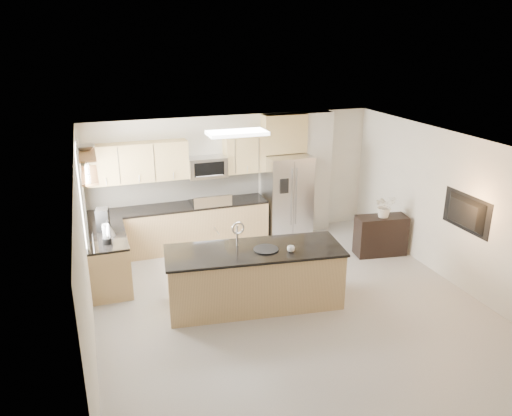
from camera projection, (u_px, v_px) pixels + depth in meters
name	position (u px, v px, depth m)	size (l,w,h in m)	color
floor	(292.00, 309.00, 7.93)	(6.50, 6.50, 0.00)	#A8A5A0
ceiling	(297.00, 149.00, 7.07)	(6.00, 6.50, 0.02)	white
wall_back	(233.00, 178.00, 10.40)	(6.00, 0.02, 2.60)	beige
wall_front	(432.00, 360.00, 4.60)	(6.00, 0.02, 2.60)	beige
wall_left	(85.00, 261.00, 6.59)	(0.02, 6.50, 2.60)	beige
wall_right	(458.00, 212.00, 8.42)	(0.02, 6.50, 2.60)	beige
back_counter	(180.00, 227.00, 10.02)	(3.55, 0.66, 1.44)	tan
left_counter	(109.00, 259.00, 8.61)	(0.66, 1.50, 0.92)	tan
range	(210.00, 223.00, 10.20)	(0.76, 0.64, 1.14)	black
upper_cabinets	(171.00, 160.00, 9.68)	(3.50, 0.33, 0.75)	tan
microwave	(207.00, 167.00, 9.93)	(0.76, 0.40, 0.40)	#BBBBBD
refrigerator	(287.00, 196.00, 10.53)	(0.92, 0.78, 1.78)	#BBBBBD
partition_column	(316.00, 172.00, 10.83)	(0.60, 0.30, 2.60)	beige
window	(82.00, 195.00, 8.13)	(0.04, 1.15, 1.65)	white
shelf_lower	(88.00, 175.00, 8.16)	(0.30, 1.20, 0.04)	olive
shelf_upper	(86.00, 153.00, 8.03)	(0.30, 1.20, 0.04)	olive
ceiling_fixture	(237.00, 133.00, 8.39)	(1.00, 0.50, 0.06)	white
island	(254.00, 277.00, 7.93)	(2.88, 1.34, 1.38)	tan
credenza	(381.00, 235.00, 9.79)	(0.99, 0.41, 0.79)	black
cup	(291.00, 249.00, 7.68)	(0.12, 0.12, 0.09)	white
platter	(266.00, 249.00, 7.75)	(0.39, 0.39, 0.02)	black
blender	(106.00, 235.00, 8.04)	(0.15, 0.15, 0.34)	black
kettle	(108.00, 229.00, 8.38)	(0.22, 0.22, 0.27)	#BBBBBD
coffee_maker	(103.00, 220.00, 8.58)	(0.24, 0.28, 0.39)	black
bowl	(85.00, 147.00, 8.16)	(0.41, 0.41, 0.10)	#BBBBBD
flower_vase	(385.00, 200.00, 9.54)	(0.60, 0.52, 0.67)	silver
television	(462.00, 213.00, 8.20)	(1.08, 0.14, 0.62)	black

